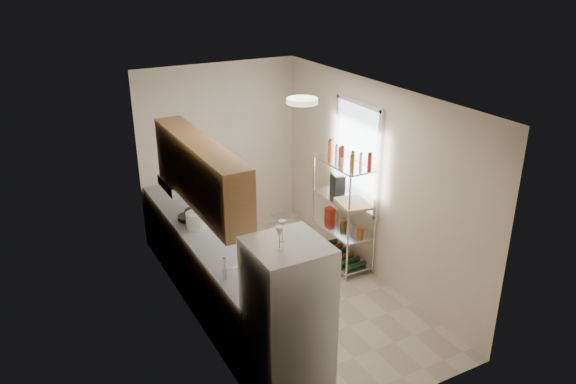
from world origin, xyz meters
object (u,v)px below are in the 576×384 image
refrigerator (288,323)px  frying_pan_large (189,217)px  rice_cooker (196,220)px  espresso_machine (338,182)px  cutting_board (353,204)px

refrigerator → frying_pan_large: size_ratio=5.84×
rice_cooker → espresso_machine: 2.03m
refrigerator → espresso_machine: 2.87m
rice_cooker → espresso_machine: espresso_machine is taller
rice_cooker → espresso_machine: bearing=-1.6°
frying_pan_large → cutting_board: cutting_board is taller
frying_pan_large → rice_cooker: bearing=-82.5°
refrigerator → espresso_machine: size_ratio=6.50×
refrigerator → espresso_machine: refrigerator is taller
rice_cooker → frying_pan_large: (-0.00, 0.27, -0.08)m
refrigerator → cutting_board: bearing=41.4°
rice_cooker → frying_pan_large: bearing=90.4°
refrigerator → rice_cooker: 2.18m
rice_cooker → cutting_board: 2.03m
refrigerator → espresso_machine: bearing=47.8°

